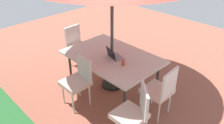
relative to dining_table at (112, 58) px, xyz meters
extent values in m
cube|color=#935442|center=(0.00, 0.00, -0.69)|extent=(10.00, 10.00, 0.02)
cube|color=silver|center=(0.00, 0.00, 0.02)|extent=(1.91, 1.28, 0.04)
cylinder|color=#333333|center=(-0.80, -0.49, -0.34)|extent=(0.05, 0.05, 0.69)
cylinder|color=#333333|center=(0.80, -0.49, -0.34)|extent=(0.05, 0.05, 0.69)
cylinder|color=#333333|center=(-0.80, 0.49, -0.34)|extent=(0.05, 0.05, 0.69)
cylinder|color=#333333|center=(0.80, 0.49, -0.34)|extent=(0.05, 0.05, 0.69)
cylinder|color=#4C4C4C|center=(0.00, 0.00, 0.53)|extent=(0.06, 0.06, 2.43)
cylinder|color=black|center=(0.00, 0.00, -0.65)|extent=(0.44, 0.44, 0.06)
cube|color=beige|center=(1.15, -0.03, -0.19)|extent=(0.46, 0.46, 0.08)
cube|color=white|center=(1.36, -0.02, 0.07)|extent=(0.06, 0.44, 0.45)
cylinder|color=white|center=(0.96, 0.14, -0.46)|extent=(0.03, 0.03, 0.45)
cylinder|color=white|center=(0.98, -0.22, -0.46)|extent=(0.03, 0.03, 0.45)
cylinder|color=white|center=(1.32, 0.16, -0.46)|extent=(0.03, 0.03, 0.45)
cylinder|color=white|center=(1.34, -0.20, -0.46)|extent=(0.03, 0.03, 0.45)
cube|color=beige|center=(-1.15, 0.03, -0.19)|extent=(0.46, 0.46, 0.08)
cube|color=white|center=(-1.36, 0.02, 0.07)|extent=(0.07, 0.44, 0.45)
cylinder|color=white|center=(-0.96, -0.14, -0.46)|extent=(0.03, 0.03, 0.45)
cylinder|color=white|center=(-0.98, 0.22, -0.46)|extent=(0.03, 0.03, 0.45)
cylinder|color=white|center=(-1.32, -0.16, -0.46)|extent=(0.03, 0.03, 0.45)
cylinder|color=white|center=(-1.34, 0.20, -0.46)|extent=(0.03, 0.03, 0.45)
cube|color=beige|center=(-1.22, 0.84, -0.19)|extent=(0.46, 0.46, 0.08)
cube|color=white|center=(-1.35, 0.68, 0.07)|extent=(0.36, 0.32, 0.45)
cylinder|color=white|center=(-0.96, 0.85, -0.46)|extent=(0.03, 0.03, 0.45)
cylinder|color=white|center=(-1.20, 0.58, -0.46)|extent=(0.03, 0.03, 0.45)
cube|color=beige|center=(0.04, 0.91, -0.19)|extent=(0.46, 0.46, 0.08)
cube|color=white|center=(0.02, 0.70, 0.07)|extent=(0.44, 0.08, 0.45)
cylinder|color=white|center=(0.23, 1.07, -0.46)|extent=(0.03, 0.03, 0.45)
cylinder|color=white|center=(-0.13, 1.10, -0.46)|extent=(0.03, 0.03, 0.45)
cylinder|color=white|center=(0.20, 0.71, -0.46)|extent=(0.03, 0.03, 0.45)
cylinder|color=white|center=(-0.16, 0.75, -0.46)|extent=(0.03, 0.03, 0.45)
cube|color=gray|center=(-0.10, -0.01, 0.05)|extent=(0.37, 0.30, 0.02)
cube|color=black|center=(-0.07, 0.10, 0.16)|extent=(0.32, 0.14, 0.20)
cylinder|color=#CC4C33|center=(-0.41, 0.12, 0.09)|extent=(0.07, 0.07, 0.10)
camera|label=1|loc=(-2.86, 2.82, 2.22)|focal=36.44mm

